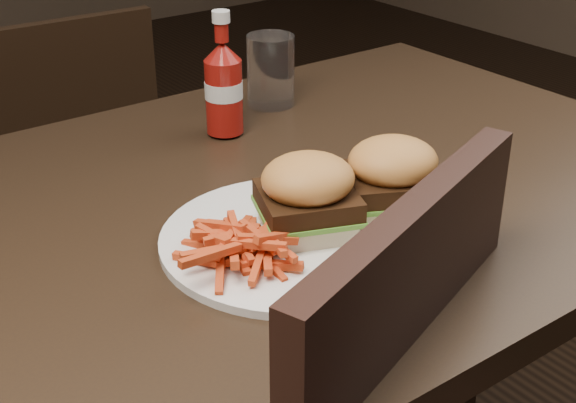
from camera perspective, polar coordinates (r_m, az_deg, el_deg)
dining_table at (r=1.06m, az=-0.55°, el=-0.02°), size 1.20×0.80×0.04m
chair_far at (r=1.91m, az=-15.93°, el=1.81°), size 0.38×0.38×0.04m
plate at (r=0.93m, az=0.37°, el=-2.70°), size 0.31×0.31×0.01m
sandwich_half_a at (r=0.93m, az=1.39°, el=-1.51°), size 0.12×0.12×0.02m
sandwich_half_b at (r=0.98m, az=7.29°, el=-0.13°), size 0.13×0.12×0.02m
fries_pile at (r=0.87m, az=-3.59°, el=-2.77°), size 0.13×0.13×0.05m
ketchup_bottle at (r=1.21m, az=-4.57°, el=7.45°), size 0.06×0.06×0.11m
tumbler at (r=1.33m, az=-1.24°, el=9.17°), size 0.10×0.10×0.12m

